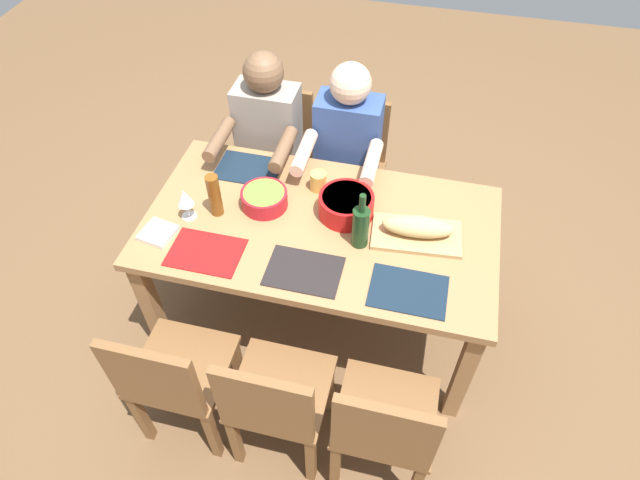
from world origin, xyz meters
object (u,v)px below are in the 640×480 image
object	(u,v)px
diner_far_left	(267,141)
cutting_board	(416,235)
chair_near_left	(172,378)
serving_bowl_fruit	(346,204)
wine_glass	(185,199)
wine_bottle	(361,226)
dining_table	(320,237)
chair_near_right	(384,427)
serving_bowl_salad	(264,198)
cup_far_center	(318,181)
napkin_stack	(158,233)
chair_near_center	(275,402)
chair_far_center	(351,163)
bread_loaf	(418,227)
chair_far_left	(278,151)
beer_bottle	(215,195)
diner_far_center	(346,153)

from	to	relation	value
diner_far_left	cutting_board	xyz separation A→B (m)	(0.89, -0.56, 0.05)
chair_near_left	cutting_board	bearing A→B (deg)	41.96
serving_bowl_fruit	wine_glass	world-z (taller)	wine_glass
wine_bottle	dining_table	bearing A→B (deg)	159.83
chair_near_right	serving_bowl_salad	distance (m)	1.15
diner_far_left	cup_far_center	world-z (taller)	diner_far_left
chair_near_left	diner_far_left	bearing A→B (deg)	90.00
wine_glass	napkin_stack	distance (m)	0.20
dining_table	chair_near_center	bearing A→B (deg)	-90.00
chair_far_center	bread_loaf	size ratio (longest dim) A/B	2.66
cutting_board	chair_far_center	bearing A→B (deg)	120.57
chair_near_center	wine_glass	bearing A→B (deg)	131.92
diner_far_left	napkin_stack	bearing A→B (deg)	-106.69
chair_far_left	chair_far_center	xyz separation A→B (m)	(0.45, 0.00, 0.00)
diner_far_left	wine_glass	bearing A→B (deg)	-102.94
cutting_board	bread_loaf	bearing A→B (deg)	0.00
chair_far_left	serving_bowl_fruit	xyz separation A→B (m)	(0.55, -0.68, 0.32)
chair_near_right	chair_near_center	bearing A→B (deg)	180.00
serving_bowl_salad	chair_near_right	bearing A→B (deg)	-48.64
chair_near_right	chair_near_left	bearing A→B (deg)	180.00
chair_far_center	serving_bowl_salad	bearing A→B (deg)	-111.78
bread_loaf	chair_near_center	bearing A→B (deg)	-118.92
diner_far_left	chair_far_center	xyz separation A→B (m)	(0.45, 0.18, -0.21)
serving_bowl_salad	napkin_stack	distance (m)	0.51
chair_near_right	beer_bottle	xyz separation A→B (m)	(-0.93, 0.73, 0.37)
chair_far_center	chair_near_center	xyz separation A→B (m)	(-0.00, -1.54, 0.00)
dining_table	chair_near_left	distance (m)	0.91
diner_far_center	napkin_stack	bearing A→B (deg)	-129.99
chair_near_left	bread_loaf	world-z (taller)	same
chair_near_center	cutting_board	size ratio (longest dim) A/B	2.12
serving_bowl_fruit	napkin_stack	distance (m)	0.87
dining_table	chair_far_center	distance (m)	0.79
chair_near_left	chair_far_left	bearing A→B (deg)	90.00
chair_far_center	serving_bowl_fruit	distance (m)	0.76
dining_table	diner_far_center	size ratio (longest dim) A/B	1.35
diner_far_center	bread_loaf	distance (m)	0.72
chair_far_left	serving_bowl_fruit	world-z (taller)	chair_far_left
bread_loaf	cup_far_center	distance (m)	0.55
chair_far_left	chair_near_center	size ratio (longest dim) A/B	1.00
wine_glass	cup_far_center	world-z (taller)	wine_glass
dining_table	serving_bowl_fruit	world-z (taller)	serving_bowl_fruit
chair_far_center	wine_glass	size ratio (longest dim) A/B	5.12
diner_far_left	cup_far_center	xyz separation A→B (m)	(0.38, -0.36, 0.09)
beer_bottle	napkin_stack	bearing A→B (deg)	-136.42
chair_far_center	cutting_board	xyz separation A→B (m)	(0.44, -0.75, 0.27)
diner_far_left	serving_bowl_fruit	bearing A→B (deg)	-41.96
beer_bottle	diner_far_left	bearing A→B (deg)	86.47
diner_far_left	wine_glass	xyz separation A→B (m)	(-0.16, -0.69, 0.16)
beer_bottle	wine_glass	bearing A→B (deg)	-154.08
diner_far_center	napkin_stack	size ratio (longest dim) A/B	8.57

